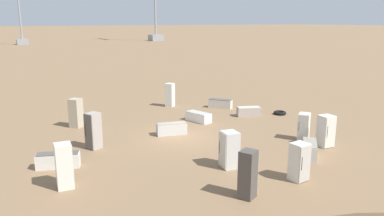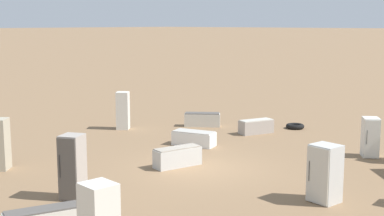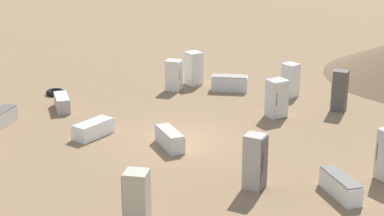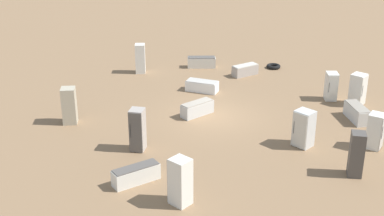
{
  "view_description": "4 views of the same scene",
  "coord_description": "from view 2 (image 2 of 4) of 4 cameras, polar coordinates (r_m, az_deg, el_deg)",
  "views": [
    {
      "loc": [
        18.59,
        -9.83,
        6.68
      ],
      "look_at": [
        -0.66,
        0.97,
        1.5
      ],
      "focal_mm": 35.0,
      "sensor_mm": 36.0,
      "label": 1
    },
    {
      "loc": [
        12.43,
        -14.11,
        5.21
      ],
      "look_at": [
        -1.39,
        1.1,
        1.93
      ],
      "focal_mm": 50.0,
      "sensor_mm": 36.0,
      "label": 2
    },
    {
      "loc": [
        -14.35,
        -19.67,
        9.74
      ],
      "look_at": [
        1.46,
        1.11,
        0.78
      ],
      "focal_mm": 60.0,
      "sensor_mm": 36.0,
      "label": 3
    },
    {
      "loc": [
        14.24,
        -20.74,
        11.04
      ],
      "look_at": [
        -0.36,
        -1.36,
        0.82
      ],
      "focal_mm": 50.0,
      "sensor_mm": 36.0,
      "label": 4
    }
  ],
  "objects": [
    {
      "name": "discarded_fridge_14",
      "position": [
        25.6,
        6.85,
        -1.98
      ],
      "size": [
        1.15,
        1.76,
        0.67
      ],
      "rotation": [
        0.0,
        0.0,
        5.92
      ],
      "color": "#A89E93",
      "rests_on": "ground_plane"
    },
    {
      "name": "discarded_fridge_3",
      "position": [
        27.19,
        1.1,
        -1.24
      ],
      "size": [
        1.81,
        1.61,
        0.69
      ],
      "rotation": [
        0.0,
        0.0,
        5.37
      ],
      "color": "beige",
      "rests_on": "ground_plane"
    },
    {
      "name": "discarded_fridge_6",
      "position": [
        22.95,
        0.2,
        -3.25
      ],
      "size": [
        1.95,
        1.23,
        0.63
      ],
      "rotation": [
        0.0,
        0.0,
        1.85
      ],
      "color": "white",
      "rests_on": "ground_plane"
    },
    {
      "name": "scrap_tire",
      "position": [
        27.12,
        10.94,
        -1.92
      ],
      "size": [
        0.91,
        0.91,
        0.23
      ],
      "color": "black",
      "rests_on": "ground_plane"
    },
    {
      "name": "discarded_fridge_13",
      "position": [
        19.66,
        -1.56,
        -5.23
      ],
      "size": [
        1.0,
        1.88,
        0.71
      ],
      "rotation": [
        0.0,
        0.0,
        2.91
      ],
      "color": "silver",
      "rests_on": "ground_plane"
    },
    {
      "name": "ground_plane",
      "position": [
        19.51,
        0.85,
        -6.42
      ],
      "size": [
        1000.0,
        1000.0,
        0.0
      ],
      "primitive_type": "plane",
      "color": "#846647"
    },
    {
      "name": "discarded_fridge_0",
      "position": [
        16.2,
        13.98,
        -6.79
      ],
      "size": [
        0.89,
        0.84,
        1.71
      ],
      "rotation": [
        0.0,
        0.0,
        3.0
      ],
      "color": "silver",
      "rests_on": "ground_plane"
    },
    {
      "name": "discarded_fridge_7",
      "position": [
        26.6,
        -7.37,
        -0.27
      ],
      "size": [
        0.87,
        0.88,
        1.86
      ],
      "rotation": [
        0.0,
        0.0,
        0.68
      ],
      "color": "silver",
      "rests_on": "ground_plane"
    },
    {
      "name": "discarded_fridge_1",
      "position": [
        22.09,
        18.49,
        -2.98
      ],
      "size": [
        0.92,
        0.96,
        1.56
      ],
      "rotation": [
        0.0,
        0.0,
        3.76
      ],
      "color": "silver",
      "rests_on": "ground_plane"
    },
    {
      "name": "discarded_fridge_11",
      "position": [
        16.38,
        -12.64,
        -6.15
      ],
      "size": [
        0.85,
        0.89,
        1.94
      ],
      "rotation": [
        0.0,
        0.0,
        3.59
      ],
      "color": "#A89E93",
      "rests_on": "ground_plane"
    }
  ]
}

